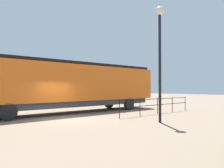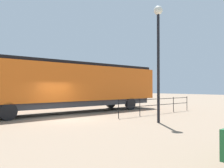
% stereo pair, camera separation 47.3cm
% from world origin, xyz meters
% --- Properties ---
extents(ground_plane, '(120.00, 120.00, 0.00)m').
position_xyz_m(ground_plane, '(0.00, 0.00, 0.00)').
color(ground_plane, '#84705B').
extents(locomotive, '(3.04, 16.81, 4.04)m').
position_xyz_m(locomotive, '(-3.08, 2.81, 2.28)').
color(locomotive, orange).
rests_on(locomotive, ground_plane).
extents(lamp_post, '(0.51, 0.51, 6.77)m').
position_xyz_m(lamp_post, '(4.94, 3.13, 4.68)').
color(lamp_post, black).
rests_on(lamp_post, ground_plane).
extents(platform_fence, '(0.05, 8.37, 1.25)m').
position_xyz_m(platform_fence, '(2.06, 6.83, 0.81)').
color(platform_fence, black).
rests_on(platform_fence, ground_plane).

